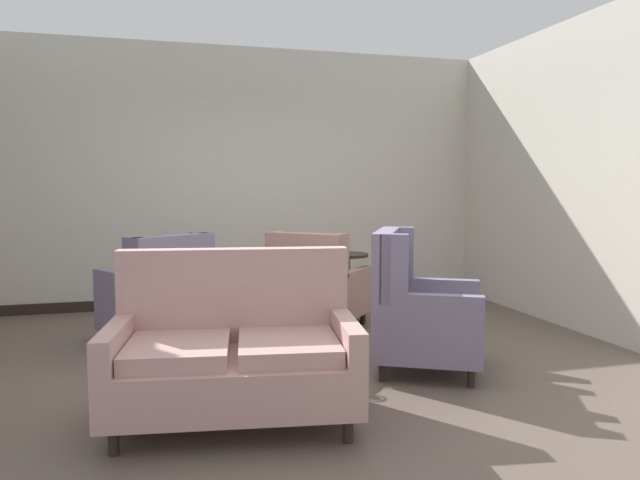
% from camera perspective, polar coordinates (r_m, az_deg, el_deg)
% --- Properties ---
extents(ground, '(8.52, 8.52, 0.00)m').
position_cam_1_polar(ground, '(4.74, -2.70, -12.47)').
color(ground, brown).
extents(wall_back, '(6.25, 0.08, 3.10)m').
position_cam_1_polar(wall_back, '(7.26, -7.56, 6.06)').
color(wall_back, beige).
rests_on(wall_back, ground).
extents(wall_right, '(0.08, 3.90, 3.10)m').
position_cam_1_polar(wall_right, '(6.61, 22.33, 5.79)').
color(wall_right, beige).
rests_on(wall_right, ground).
extents(baseboard_back, '(6.09, 0.03, 0.12)m').
position_cam_1_polar(baseboard_back, '(7.34, -7.36, -5.66)').
color(baseboard_back, black).
rests_on(baseboard_back, ground).
extents(coffee_table, '(0.81, 0.81, 0.47)m').
position_cam_1_polar(coffee_table, '(4.74, -5.02, -7.80)').
color(coffee_table, black).
rests_on(coffee_table, ground).
extents(porcelain_vase, '(0.17, 0.17, 0.35)m').
position_cam_1_polar(porcelain_vase, '(4.65, -5.45, -4.96)').
color(porcelain_vase, beige).
rests_on(porcelain_vase, coffee_table).
extents(settee, '(1.58, 1.03, 1.04)m').
position_cam_1_polar(settee, '(3.71, -8.31, -10.85)').
color(settee, tan).
rests_on(settee, ground).
extents(armchair_beside_settee, '(1.07, 1.08, 1.02)m').
position_cam_1_polar(armchair_beside_settee, '(5.52, -15.30, -5.37)').
color(armchair_beside_settee, slate).
rests_on(armchair_beside_settee, ground).
extents(armchair_back_corner, '(1.09, 1.10, 1.10)m').
position_cam_1_polar(armchair_back_corner, '(4.70, 9.37, -6.89)').
color(armchair_back_corner, slate).
rests_on(armchair_back_corner, ground).
extents(armchair_far_left, '(1.17, 1.18, 1.00)m').
position_cam_1_polar(armchair_far_left, '(5.89, -0.25, -4.77)').
color(armchair_far_left, tan).
rests_on(armchair_far_left, ground).
extents(side_table, '(0.44, 0.44, 0.74)m').
position_cam_1_polar(side_table, '(6.18, 2.62, -4.10)').
color(side_table, black).
rests_on(side_table, ground).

